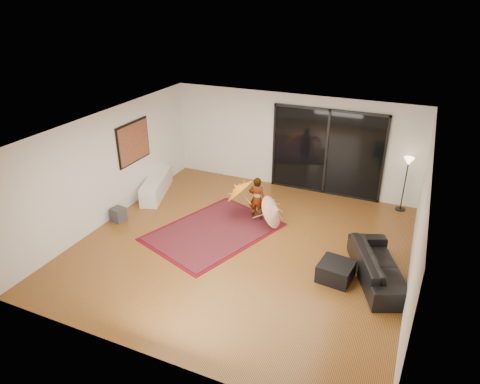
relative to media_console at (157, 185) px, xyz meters
The scene contains 17 objects.
floor 3.60m from the media_console, 25.03° to the right, with size 7.00×7.00×0.00m, color #936028.
ceiling 4.34m from the media_console, 25.03° to the right, with size 7.00×7.00×0.00m, color white.
wall_back 3.96m from the media_console, 31.38° to the left, with size 7.00×7.00×0.00m, color silver.
wall_front 6.08m from the media_console, 57.07° to the right, with size 7.00×7.00×0.00m, color silver.
wall_left 1.89m from the media_console, 99.35° to the right, with size 7.00×7.00×0.00m, color silver.
wall_right 7.00m from the media_console, 12.67° to the right, with size 7.00×7.00×0.00m, color silver.
sliding_door 4.77m from the media_console, 24.65° to the left, with size 3.06×0.07×2.40m.
painting 1.50m from the media_console, 112.44° to the right, with size 0.04×1.28×1.08m.
media_console is the anchor object (origin of this frame).
speaker 1.70m from the media_console, 90.00° to the right, with size 0.30×0.30×0.35m, color #424244.
persian_rug 2.70m from the media_console, 27.22° to the right, with size 3.01×3.51×0.02m.
sofa 6.39m from the media_console, 13.85° to the right, with size 2.05×0.80×0.60m, color black.
ottoman 5.74m from the media_console, 19.12° to the right, with size 0.64×0.64×0.37m, color black.
floor_lamp 6.64m from the media_console, 15.26° to the left, with size 0.25×0.25×1.45m.
child 3.11m from the media_console, ahead, with size 0.41×0.27×1.12m, color #999999.
parasol_orange 2.60m from the media_console, ahead, with size 0.69×0.81×0.87m.
parasol_white 3.72m from the media_console, ahead, with size 0.56×0.81×0.92m.
Camera 1 is at (3.21, -7.47, 5.24)m, focal length 32.00 mm.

